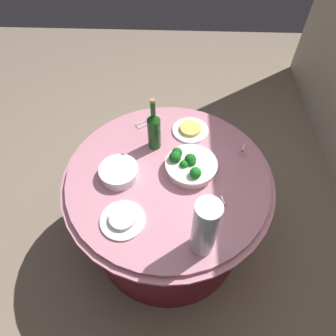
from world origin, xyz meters
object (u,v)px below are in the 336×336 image
(decorative_fruit_vase, at_px, (205,229))
(label_placard_mid, at_px, (222,203))
(food_plate_rice, at_px, (123,219))
(plate_stack, at_px, (119,172))
(food_plate_noodles, at_px, (190,130))
(wine_bottle, at_px, (154,130))
(serving_tongs, at_px, (147,122))
(broccoli_bowl, at_px, (190,165))
(label_placard_front, at_px, (243,150))

(decorative_fruit_vase, relative_size, label_placard_mid, 6.18)
(decorative_fruit_vase, bearing_deg, food_plate_rice, -106.61)
(plate_stack, xyz_separation_m, food_plate_noodles, (-0.36, 0.38, -0.02))
(wine_bottle, height_order, serving_tongs, wine_bottle)
(wine_bottle, xyz_separation_m, label_placard_mid, (0.39, 0.36, -0.10))
(broccoli_bowl, distance_m, serving_tongs, 0.45)
(food_plate_rice, bearing_deg, label_placard_mid, 101.98)
(plate_stack, xyz_separation_m, label_placard_front, (-0.18, 0.67, 0.00))
(serving_tongs, relative_size, label_placard_mid, 2.87)
(broccoli_bowl, relative_size, serving_tongs, 1.78)
(food_plate_rice, bearing_deg, decorative_fruit_vase, 73.39)
(broccoli_bowl, height_order, food_plate_rice, broccoli_bowl)
(wine_bottle, distance_m, food_plate_rice, 0.52)
(label_placard_front, bearing_deg, food_plate_rice, -53.79)
(food_plate_noodles, distance_m, label_placard_mid, 0.55)
(broccoli_bowl, height_order, decorative_fruit_vase, decorative_fruit_vase)
(label_placard_front, xyz_separation_m, label_placard_mid, (0.35, -0.14, 0.00))
(decorative_fruit_vase, bearing_deg, plate_stack, -131.75)
(food_plate_noodles, height_order, label_placard_front, label_placard_front)
(broccoli_bowl, bearing_deg, plate_stack, -82.11)
(plate_stack, bearing_deg, wine_bottle, 142.50)
(food_plate_rice, bearing_deg, wine_bottle, 166.35)
(serving_tongs, xyz_separation_m, food_plate_noodles, (0.06, 0.27, 0.01))
(plate_stack, bearing_deg, label_placard_mid, 72.59)
(food_plate_noodles, xyz_separation_m, label_placard_front, (0.17, 0.29, 0.02))
(broccoli_bowl, height_order, food_plate_noodles, broccoli_bowl)
(plate_stack, xyz_separation_m, decorative_fruit_vase, (0.38, 0.43, 0.13))
(plate_stack, height_order, food_plate_noodles, plate_stack)
(broccoli_bowl, bearing_deg, label_placard_mid, 36.03)
(plate_stack, relative_size, label_placard_mid, 3.82)
(decorative_fruit_vase, height_order, label_placard_mid, decorative_fruit_vase)
(plate_stack, height_order, decorative_fruit_vase, decorative_fruit_vase)
(plate_stack, distance_m, label_placard_mid, 0.56)
(plate_stack, bearing_deg, decorative_fruit_vase, 48.25)
(broccoli_bowl, relative_size, label_placard_front, 5.09)
(decorative_fruit_vase, xyz_separation_m, label_placard_mid, (-0.21, 0.11, -0.13))
(plate_stack, height_order, serving_tongs, plate_stack)
(plate_stack, xyz_separation_m, wine_bottle, (-0.23, 0.17, 0.10))
(food_plate_rice, bearing_deg, plate_stack, -168.83)
(serving_tongs, distance_m, food_plate_rice, 0.69)
(wine_bottle, distance_m, label_placard_front, 0.51)
(plate_stack, height_order, label_placard_mid, plate_stack)
(wine_bottle, height_order, label_placard_front, wine_bottle)
(decorative_fruit_vase, bearing_deg, label_placard_front, 156.45)
(serving_tongs, bearing_deg, decorative_fruit_vase, 21.43)
(broccoli_bowl, height_order, wine_bottle, wine_bottle)
(broccoli_bowl, height_order, label_placard_front, broccoli_bowl)
(plate_stack, relative_size, food_plate_rice, 0.95)
(broccoli_bowl, relative_size, plate_stack, 1.33)
(plate_stack, relative_size, label_placard_front, 3.82)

